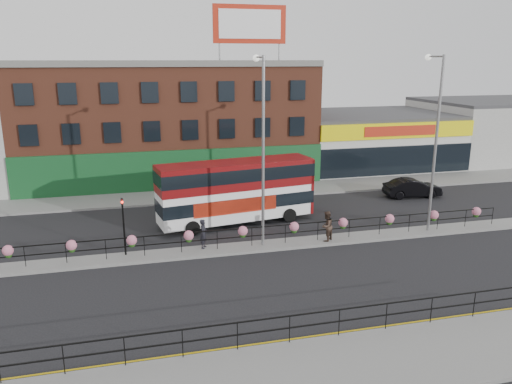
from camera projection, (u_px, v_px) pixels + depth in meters
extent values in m
plane|color=black|center=(269.00, 247.00, 28.80)|extent=(120.00, 120.00, 0.00)
cube|color=gray|center=(360.00, 365.00, 17.54)|extent=(60.00, 4.00, 0.15)
cube|color=gray|center=(229.00, 193.00, 40.02)|extent=(60.00, 4.00, 0.15)
cube|color=gray|center=(269.00, 246.00, 28.78)|extent=(60.00, 1.60, 0.15)
cube|color=gold|center=(334.00, 333.00, 19.71)|extent=(60.00, 0.10, 0.01)
cube|color=gold|center=(336.00, 336.00, 19.55)|extent=(60.00, 0.10, 0.01)
cube|color=brown|center=(168.00, 121.00, 45.30)|extent=(25.00, 12.00, 10.00)
cube|color=#3F3F42|center=(165.00, 63.00, 43.97)|extent=(25.00, 12.00, 0.30)
cube|color=#134A21|center=(175.00, 171.00, 40.46)|extent=(25.00, 0.25, 3.40)
cube|color=silver|center=(368.00, 140.00, 50.67)|extent=(15.00, 12.00, 5.00)
cube|color=#3F3F42|center=(369.00, 114.00, 49.98)|extent=(15.00, 12.00, 0.30)
cube|color=#EEDF04|center=(400.00, 131.00, 44.51)|extent=(15.00, 0.25, 1.40)
cube|color=#B12310|center=(400.00, 131.00, 44.39)|extent=(7.00, 0.10, 0.90)
cube|color=black|center=(397.00, 160.00, 45.20)|extent=(15.00, 0.25, 2.60)
cube|color=#A8A8A3|center=(493.00, 130.00, 54.02)|extent=(14.50, 12.00, 6.00)
cube|color=#3F3F42|center=(496.00, 101.00, 53.20)|extent=(14.50, 12.00, 0.30)
cube|color=#B12310|center=(250.00, 24.00, 40.03)|extent=(6.00, 0.25, 3.00)
cube|color=white|center=(250.00, 24.00, 39.90)|extent=(5.10, 0.04, 2.25)
cylinder|color=gray|center=(220.00, 52.00, 40.01)|extent=(0.12, 0.12, 1.40)
cylinder|color=gray|center=(279.00, 53.00, 41.19)|extent=(0.12, 0.12, 1.40)
cube|color=black|center=(269.00, 226.00, 28.48)|extent=(30.00, 0.05, 0.05)
cube|color=black|center=(269.00, 234.00, 28.61)|extent=(30.00, 0.05, 0.05)
cylinder|color=black|center=(25.00, 257.00, 25.55)|extent=(0.04, 0.04, 1.10)
cylinder|color=black|center=(66.00, 253.00, 26.03)|extent=(0.04, 0.04, 1.10)
cylinder|color=black|center=(106.00, 249.00, 26.50)|extent=(0.04, 0.04, 1.10)
cylinder|color=black|center=(144.00, 246.00, 26.97)|extent=(0.04, 0.04, 1.10)
cylinder|color=black|center=(181.00, 243.00, 27.44)|extent=(0.04, 0.04, 1.10)
cylinder|color=black|center=(217.00, 240.00, 27.91)|extent=(0.04, 0.04, 1.10)
cylinder|color=black|center=(252.00, 237.00, 28.39)|extent=(0.04, 0.04, 1.10)
cylinder|color=black|center=(285.00, 234.00, 28.86)|extent=(0.04, 0.04, 1.10)
cylinder|color=black|center=(318.00, 231.00, 29.33)|extent=(0.04, 0.04, 1.10)
cylinder|color=black|center=(349.00, 228.00, 29.80)|extent=(0.04, 0.04, 1.10)
cylinder|color=black|center=(380.00, 226.00, 30.27)|extent=(0.04, 0.04, 1.10)
cylinder|color=black|center=(409.00, 223.00, 30.75)|extent=(0.04, 0.04, 1.10)
cylinder|color=black|center=(438.00, 221.00, 31.22)|extent=(0.04, 0.04, 1.10)
cylinder|color=black|center=(466.00, 218.00, 31.69)|extent=(0.04, 0.04, 1.10)
cylinder|color=black|center=(492.00, 216.00, 32.16)|extent=(0.04, 0.04, 1.10)
sphere|color=#C86985|center=(8.00, 251.00, 25.27)|extent=(0.56, 0.56, 0.56)
sphere|color=#204A14|center=(8.00, 255.00, 25.33)|extent=(0.36, 0.36, 0.36)
sphere|color=#C86985|center=(71.00, 245.00, 25.99)|extent=(0.56, 0.56, 0.56)
sphere|color=#204A14|center=(72.00, 249.00, 26.05)|extent=(0.36, 0.36, 0.36)
sphere|color=#C86985|center=(132.00, 240.00, 26.72)|extent=(0.56, 0.56, 0.56)
sphere|color=#204A14|center=(132.00, 244.00, 26.78)|extent=(0.36, 0.36, 0.36)
sphere|color=#C86985|center=(189.00, 235.00, 27.44)|extent=(0.56, 0.56, 0.56)
sphere|color=#204A14|center=(189.00, 239.00, 27.50)|extent=(0.36, 0.36, 0.36)
sphere|color=#C86985|center=(243.00, 231.00, 28.16)|extent=(0.56, 0.56, 0.56)
sphere|color=#204A14|center=(243.00, 235.00, 28.22)|extent=(0.36, 0.36, 0.36)
sphere|color=#C86985|center=(294.00, 227.00, 28.88)|extent=(0.56, 0.56, 0.56)
sphere|color=#204A14|center=(294.00, 230.00, 28.94)|extent=(0.36, 0.36, 0.36)
sphere|color=#C86985|center=(343.00, 223.00, 29.60)|extent=(0.56, 0.56, 0.56)
sphere|color=#204A14|center=(343.00, 226.00, 29.66)|extent=(0.36, 0.36, 0.36)
sphere|color=#C86985|center=(390.00, 219.00, 30.32)|extent=(0.56, 0.56, 0.56)
sphere|color=#204A14|center=(389.00, 222.00, 30.38)|extent=(0.36, 0.36, 0.36)
sphere|color=#C86985|center=(434.00, 215.00, 31.04)|extent=(0.56, 0.56, 0.56)
sphere|color=#204A14|center=(434.00, 218.00, 31.10)|extent=(0.36, 0.36, 0.36)
sphere|color=#C86985|center=(476.00, 211.00, 31.76)|extent=(0.56, 0.56, 0.56)
sphere|color=#204A14|center=(476.00, 215.00, 31.82)|extent=(0.36, 0.36, 0.36)
cube|color=black|center=(290.00, 316.00, 18.55)|extent=(20.00, 0.05, 0.05)
cube|color=black|center=(290.00, 328.00, 18.67)|extent=(20.00, 0.05, 0.05)
cylinder|color=black|center=(64.00, 359.00, 16.80)|extent=(0.04, 0.04, 1.10)
cylinder|color=black|center=(125.00, 351.00, 17.27)|extent=(0.04, 0.04, 1.10)
cylinder|color=black|center=(183.00, 343.00, 17.74)|extent=(0.04, 0.04, 1.10)
cylinder|color=black|center=(237.00, 336.00, 18.22)|extent=(0.04, 0.04, 1.10)
cylinder|color=black|center=(290.00, 329.00, 18.69)|extent=(0.04, 0.04, 1.10)
cylinder|color=black|center=(339.00, 322.00, 19.16)|extent=(0.04, 0.04, 1.10)
cylinder|color=black|center=(386.00, 316.00, 19.63)|extent=(0.04, 0.04, 1.10)
cylinder|color=black|center=(431.00, 310.00, 20.10)|extent=(0.04, 0.04, 1.10)
cylinder|color=black|center=(474.00, 304.00, 20.58)|extent=(0.04, 0.04, 1.10)
cube|color=white|center=(236.00, 191.00, 32.39)|extent=(10.40, 3.89, 3.69)
cube|color=#650A0C|center=(236.00, 175.00, 32.12)|extent=(10.46, 3.96, 1.66)
cube|color=black|center=(236.00, 200.00, 32.56)|extent=(10.49, 3.98, 0.83)
cube|color=black|center=(236.00, 173.00, 32.08)|extent=(10.51, 4.00, 0.83)
cube|color=#650A0C|center=(236.00, 162.00, 31.91)|extent=(10.40, 3.89, 0.11)
cube|color=#650A0C|center=(304.00, 183.00, 34.31)|extent=(0.57, 2.37, 3.69)
cube|color=#B12310|center=(236.00, 206.00, 31.35)|extent=(5.48, 0.92, 0.92)
cylinder|color=black|center=(193.00, 228.00, 30.55)|extent=(0.96, 0.42, 0.92)
cylinder|color=black|center=(183.00, 218.00, 32.60)|extent=(0.96, 0.42, 0.92)
cylinder|color=black|center=(289.00, 215.00, 33.09)|extent=(0.96, 0.42, 0.92)
cylinder|color=black|center=(275.00, 206.00, 35.14)|extent=(0.96, 0.42, 0.92)
imported|color=black|center=(412.00, 188.00, 39.03)|extent=(2.35, 4.69, 1.45)
imported|color=black|center=(204.00, 234.00, 28.04)|extent=(0.92, 0.87, 1.67)
imported|color=#3E2D23|center=(327.00, 226.00, 29.12)|extent=(1.55, 1.54, 1.80)
cylinder|color=gray|center=(263.00, 154.00, 27.36)|extent=(0.17, 0.17, 10.55)
cylinder|color=gray|center=(260.00, 57.00, 26.77)|extent=(0.11, 1.58, 0.11)
sphere|color=silver|center=(256.00, 58.00, 27.52)|extent=(0.38, 0.38, 0.38)
cylinder|color=gray|center=(436.00, 146.00, 29.77)|extent=(0.17, 0.17, 10.60)
cylinder|color=gray|center=(436.00, 56.00, 29.18)|extent=(0.11, 1.59, 0.11)
sphere|color=silver|center=(428.00, 57.00, 29.93)|extent=(0.38, 0.38, 0.38)
cylinder|color=black|center=(124.00, 227.00, 26.84)|extent=(0.10, 0.10, 3.20)
imported|color=black|center=(122.00, 198.00, 26.42)|extent=(0.15, 0.18, 0.90)
sphere|color=#FF190C|center=(122.00, 202.00, 26.36)|extent=(0.14, 0.14, 0.14)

